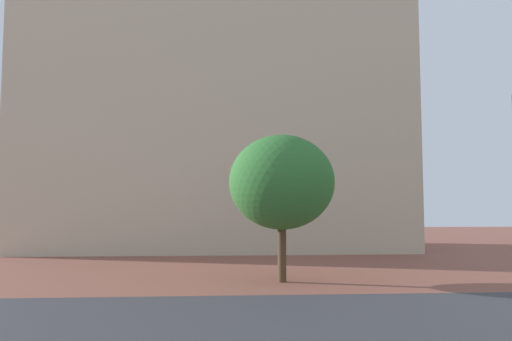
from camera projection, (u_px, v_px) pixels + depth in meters
ground_plane at (248, 316)px, 12.88m from camera, size 120.00×120.00×0.00m
street_asphalt_strip at (248, 317)px, 12.78m from camera, size 120.00×6.33×0.00m
landmark_building at (219, 86)px, 35.46m from camera, size 26.03×10.98×38.78m
tree_curb_far at (282, 182)px, 19.13m from camera, size 4.13×4.13×5.73m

